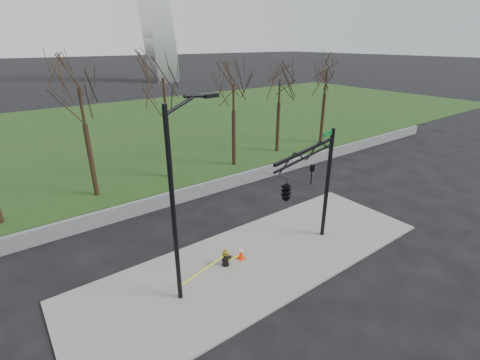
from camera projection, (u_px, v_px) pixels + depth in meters
ground at (259, 260)px, 16.49m from camera, size 500.00×500.00×0.00m
sidewalk at (259, 259)px, 16.47m from camera, size 18.00×6.00×0.10m
grass_strip at (91, 134)px, 38.71m from camera, size 120.00×40.00×0.06m
guardrail at (181, 196)px, 22.25m from camera, size 60.00×0.30×0.90m
tree_row at (132, 131)px, 23.02m from camera, size 43.23×4.00×8.37m
fire_hydrant at (226, 258)px, 15.82m from camera, size 0.53×0.35×0.85m
traffic_cone at (241, 252)px, 16.32m from camera, size 0.37×0.37×0.67m
street_light at (177, 194)px, 12.36m from camera, size 2.38×0.56×8.21m
traffic_signal_mast at (296, 184)px, 14.63m from camera, size 4.97×2.54×6.00m
caution_tape at (212, 267)px, 15.08m from camera, size 3.62×0.68×0.44m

